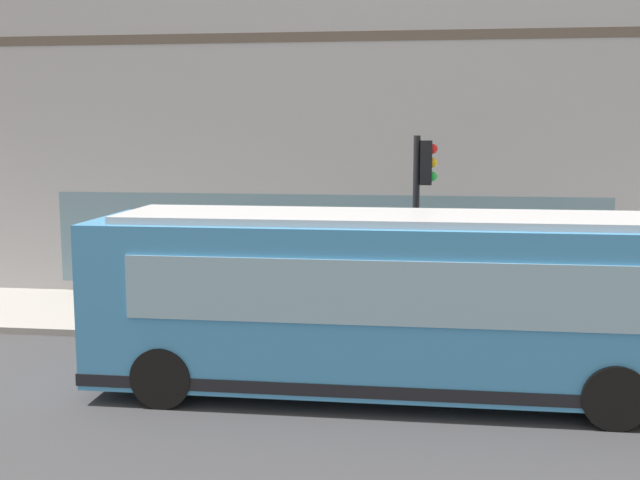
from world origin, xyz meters
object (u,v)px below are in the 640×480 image
Objects in this scene: fire_hydrant at (575,299)px; newspaper_vending_box at (380,299)px; pedestrian_near_building_entrance at (473,279)px; traffic_light_near_corner at (422,198)px; pedestrian_walking_along_curb at (429,277)px; city_bus_nearside at (389,304)px.

fire_hydrant is 0.82× the size of newspaper_vending_box.
newspaper_vending_box is at bearing 99.48° from pedestrian_near_building_entrance.
pedestrian_near_building_entrance is at bearing -80.52° from newspaper_vending_box.
traffic_light_near_corner is 2.60× the size of pedestrian_walking_along_curb.
pedestrian_near_building_entrance is (5.01, -1.69, -0.50)m from city_bus_nearside.
pedestrian_walking_along_curb is 1.29m from newspaper_vending_box.
city_bus_nearside is 7.08m from fire_hydrant.
pedestrian_walking_along_curb is at bearing -67.17° from newspaper_vending_box.
city_bus_nearside reaches higher than newspaper_vending_box.
pedestrian_near_building_entrance is 1.76× the size of newspaper_vending_box.
traffic_light_near_corner reaches higher than city_bus_nearside.
traffic_light_near_corner is at bearing 173.86° from pedestrian_walking_along_curb.
city_bus_nearside is 6.34× the size of pedestrian_near_building_entrance.
city_bus_nearside is 6.25× the size of pedestrian_walking_along_curb.
pedestrian_walking_along_curb is at bearing 99.44° from fire_hydrant.
traffic_light_near_corner is 5.64× the size of fire_hydrant.
city_bus_nearside is 11.16× the size of newspaper_vending_box.
traffic_light_near_corner reaches higher than fire_hydrant.
traffic_light_near_corner is at bearing -145.82° from newspaper_vending_box.
newspaper_vending_box is (-0.35, 2.11, -0.45)m from pedestrian_near_building_entrance.
city_bus_nearside is at bearing 172.30° from pedestrian_walking_along_curb.
traffic_light_near_corner is 2.70m from pedestrian_walking_along_curb.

